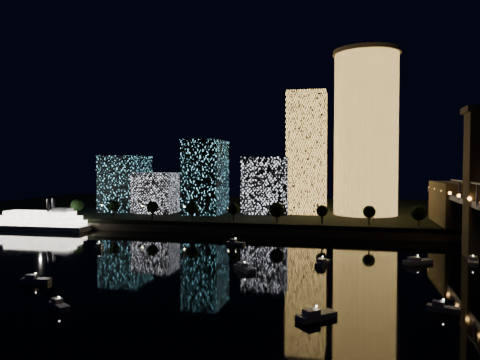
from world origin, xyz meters
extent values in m
plane|color=black|center=(0.00, 0.00, 0.00)|extent=(520.00, 520.00, 0.00)
cube|color=black|center=(0.00, 160.00, 2.50)|extent=(420.00, 160.00, 5.00)
cube|color=#6B5E4C|center=(0.00, 82.00, 1.50)|extent=(420.00, 6.00, 3.00)
cylinder|color=#F5B54E|center=(29.77, 129.67, 45.90)|extent=(32.00, 32.00, 81.79)
cylinder|color=#6B5E4C|center=(29.77, 129.67, 87.79)|extent=(34.00, 34.00, 2.00)
cube|color=#F5B54E|center=(-0.29, 129.46, 36.89)|extent=(20.04, 20.04, 63.78)
cube|color=silver|center=(-20.91, 125.27, 19.85)|extent=(24.13, 20.42, 29.70)
cube|color=#4EB8D5|center=(-52.11, 115.85, 24.23)|extent=(19.23, 25.00, 38.46)
cube|color=silver|center=(-79.39, 115.02, 15.64)|extent=(21.28, 19.34, 21.28)
cube|color=#4EB8D5|center=(-99.58, 118.88, 20.28)|extent=(21.83, 24.01, 30.56)
cube|color=#6B5E4C|center=(65.00, 100.00, 11.50)|extent=(12.00, 40.00, 23.00)
cube|color=navy|center=(60.00, 36.00, 21.50)|extent=(0.50, 0.50, 7.00)
cube|color=navy|center=(60.00, 60.00, 21.50)|extent=(0.50, 0.50, 7.00)
sphere|color=#FF9B38|center=(59.50, 45.00, 19.80)|extent=(1.20, 1.20, 1.20)
sphere|color=#FF9B38|center=(59.50, 90.00, 19.80)|extent=(1.20, 1.20, 1.20)
cube|color=silver|center=(-120.00, 72.51, 1.18)|extent=(47.33, 11.91, 2.35)
cube|color=white|center=(-120.00, 72.51, 3.43)|extent=(43.39, 10.84, 2.16)
cube|color=white|center=(-120.00, 72.51, 5.59)|extent=(39.44, 9.76, 2.16)
cube|color=white|center=(-120.00, 72.51, 7.75)|extent=(33.53, 8.64, 2.16)
cube|color=silver|center=(-108.23, 72.79, 9.61)|extent=(7.99, 6.07, 1.77)
cylinder|color=black|center=(-114.07, 70.69, 11.77)|extent=(1.37, 1.37, 5.89)
cylinder|color=black|center=(-114.16, 74.61, 11.77)|extent=(1.37, 1.37, 5.89)
cube|color=silver|center=(-58.35, -13.27, 0.60)|extent=(7.89, 3.51, 1.20)
cube|color=silver|center=(-59.49, -13.44, 1.70)|extent=(2.93, 2.35, 1.00)
sphere|color=white|center=(-58.35, -13.27, 2.60)|extent=(0.36, 0.36, 0.36)
cube|color=silver|center=(-39.07, -31.50, 0.60)|extent=(6.81, 5.47, 1.20)
cube|color=silver|center=(-39.92, -30.95, 1.70)|extent=(2.92, 2.75, 1.00)
sphere|color=white|center=(-39.07, -31.50, 2.60)|extent=(0.36, 0.36, 0.36)
cube|color=silver|center=(-67.54, 34.79, 0.60)|extent=(4.37, 7.02, 1.20)
cube|color=silver|center=(-67.19, 33.85, 1.70)|extent=(2.46, 2.81, 1.00)
sphere|color=white|center=(-67.54, 34.79, 2.60)|extent=(0.36, 0.36, 0.36)
cube|color=silver|center=(15.09, -25.58, 0.60)|extent=(8.21, 8.09, 1.20)
cube|color=silver|center=(14.15, -26.49, 1.70)|extent=(3.77, 3.76, 1.00)
sphere|color=white|center=(15.09, -25.58, 2.60)|extent=(0.36, 0.36, 0.36)
cube|color=silver|center=(-20.78, 53.87, 0.60)|extent=(7.72, 4.05, 1.20)
cube|color=silver|center=(-21.86, 54.14, 1.70)|extent=(2.96, 2.48, 1.00)
sphere|color=white|center=(-20.78, 53.87, 2.60)|extent=(0.36, 0.36, 0.36)
cube|color=silver|center=(40.77, -14.98, 0.60)|extent=(6.79, 3.95, 1.20)
cube|color=silver|center=(39.85, -14.68, 1.70)|extent=(2.67, 2.29, 1.00)
sphere|color=white|center=(40.77, -14.98, 2.60)|extent=(0.36, 0.36, 0.36)
cube|color=silver|center=(42.41, 33.82, 0.60)|extent=(9.54, 8.06, 1.20)
cube|color=silver|center=(41.24, 32.98, 1.70)|extent=(4.16, 3.97, 1.00)
sphere|color=white|center=(42.41, 33.82, 2.60)|extent=(0.36, 0.36, 0.36)
cube|color=silver|center=(13.63, 25.35, 0.60)|extent=(4.51, 7.98, 1.20)
cube|color=silver|center=(13.30, 24.25, 1.70)|extent=(2.66, 3.12, 1.00)
sphere|color=white|center=(13.63, 25.35, 2.60)|extent=(0.36, 0.36, 0.36)
cube|color=silver|center=(-8.09, 12.52, 0.60)|extent=(7.81, 8.59, 1.20)
cube|color=silver|center=(-8.93, 13.53, 1.70)|extent=(3.74, 3.84, 1.00)
sphere|color=white|center=(-8.09, 12.52, 2.60)|extent=(0.36, 0.36, 0.36)
cube|color=silver|center=(59.06, 37.44, 0.60)|extent=(5.18, 9.96, 1.20)
cube|color=silver|center=(59.39, 38.83, 1.70)|extent=(3.18, 3.81, 1.00)
sphere|color=white|center=(59.06, 37.44, 2.60)|extent=(0.36, 0.36, 0.36)
cylinder|color=black|center=(-110.00, 88.00, 7.00)|extent=(0.70, 0.70, 4.00)
sphere|color=black|center=(-110.00, 88.00, 10.50)|extent=(6.40, 6.40, 6.40)
cylinder|color=black|center=(-90.00, 88.00, 7.00)|extent=(0.70, 0.70, 4.00)
sphere|color=black|center=(-90.00, 88.00, 10.50)|extent=(5.06, 5.06, 5.06)
cylinder|color=black|center=(-70.00, 88.00, 7.00)|extent=(0.70, 0.70, 4.00)
sphere|color=black|center=(-70.00, 88.00, 10.50)|extent=(5.60, 5.60, 5.60)
cylinder|color=black|center=(-50.00, 88.00, 7.00)|extent=(0.70, 0.70, 4.00)
sphere|color=black|center=(-50.00, 88.00, 10.50)|extent=(5.91, 5.91, 5.91)
cylinder|color=black|center=(-30.00, 88.00, 7.00)|extent=(0.70, 0.70, 4.00)
sphere|color=black|center=(-30.00, 88.00, 10.50)|extent=(5.38, 5.38, 5.38)
cylinder|color=black|center=(-10.00, 88.00, 7.00)|extent=(0.70, 0.70, 4.00)
sphere|color=black|center=(-10.00, 88.00, 10.50)|extent=(6.75, 6.75, 6.75)
cylinder|color=black|center=(10.00, 88.00, 7.00)|extent=(0.70, 0.70, 4.00)
sphere|color=black|center=(10.00, 88.00, 10.50)|extent=(5.12, 5.12, 5.12)
cylinder|color=black|center=(30.00, 88.00, 7.00)|extent=(0.70, 0.70, 4.00)
sphere|color=black|center=(30.00, 88.00, 10.50)|extent=(5.45, 5.45, 5.45)
cylinder|color=black|center=(50.00, 88.00, 7.00)|extent=(0.70, 0.70, 4.00)
sphere|color=black|center=(50.00, 88.00, 10.50)|extent=(6.40, 6.40, 6.40)
cylinder|color=black|center=(-100.00, 94.00, 7.50)|extent=(0.24, 0.24, 5.00)
sphere|color=#FFCC7F|center=(-100.00, 94.00, 10.30)|extent=(0.70, 0.70, 0.70)
cylinder|color=black|center=(-78.00, 94.00, 7.50)|extent=(0.24, 0.24, 5.00)
sphere|color=#FFCC7F|center=(-78.00, 94.00, 10.30)|extent=(0.70, 0.70, 0.70)
cylinder|color=black|center=(-56.00, 94.00, 7.50)|extent=(0.24, 0.24, 5.00)
sphere|color=#FFCC7F|center=(-56.00, 94.00, 10.30)|extent=(0.70, 0.70, 0.70)
cylinder|color=black|center=(-34.00, 94.00, 7.50)|extent=(0.24, 0.24, 5.00)
sphere|color=#FFCC7F|center=(-34.00, 94.00, 10.30)|extent=(0.70, 0.70, 0.70)
cylinder|color=black|center=(-12.00, 94.00, 7.50)|extent=(0.24, 0.24, 5.00)
sphere|color=#FFCC7F|center=(-12.00, 94.00, 10.30)|extent=(0.70, 0.70, 0.70)
cylinder|color=black|center=(10.00, 94.00, 7.50)|extent=(0.24, 0.24, 5.00)
sphere|color=#FFCC7F|center=(10.00, 94.00, 10.30)|extent=(0.70, 0.70, 0.70)
cylinder|color=black|center=(32.00, 94.00, 7.50)|extent=(0.24, 0.24, 5.00)
sphere|color=#FFCC7F|center=(32.00, 94.00, 10.30)|extent=(0.70, 0.70, 0.70)
camera|label=1|loc=(21.06, -119.20, 31.15)|focal=35.00mm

